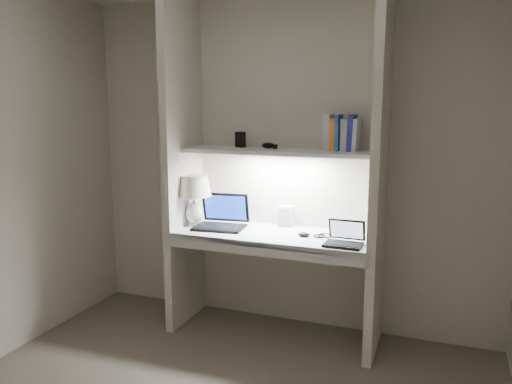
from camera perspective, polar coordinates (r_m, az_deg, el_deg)
The scene contains 17 objects.
back_wall at distance 3.79m, azimuth 3.44°, elevation 3.35°, with size 3.20×0.01×2.50m, color beige.
alcove_panel_left at distance 3.83m, azimuth -8.32°, elevation 3.32°, with size 0.06×0.55×2.50m, color beige.
alcove_panel_right at distance 3.37m, azimuth 13.95°, elevation 2.27°, with size 0.06×0.55×2.50m, color beige.
desk at distance 3.63m, azimuth 2.06°, elevation -4.99°, with size 1.40×0.55×0.04m, color white.
desk_apron at distance 3.40m, azimuth 0.63°, elevation -6.53°, with size 1.46×0.03×0.10m, color silver.
shelf at distance 3.61m, azimuth 2.60°, elevation 4.63°, with size 1.40×0.36×0.03m, color silver.
strip_light at distance 3.61m, azimuth 2.60°, elevation 4.28°, with size 0.60×0.04×0.01m, color white.
table_lamp at distance 3.81m, azimuth -7.10°, elevation 0.03°, with size 0.27×0.27×0.39m.
laptop_main at distance 3.79m, azimuth -3.94°, elevation -3.17°, with size 0.40×0.36×0.25m.
laptop_netbook at distance 3.36m, azimuth 10.08°, elevation -5.33°, with size 0.25×0.22×0.16m.
speaker at distance 3.80m, azimuth 3.41°, elevation -2.77°, with size 0.11×0.08×0.16m, color silver.
mouse at distance 3.53m, azimuth 5.50°, elevation -4.85°, with size 0.09×0.06×0.03m, color black.
cable_coil at distance 3.55m, azimuth 7.90°, elevation -4.94°, with size 0.11×0.11×0.01m, color black.
sticky_note at distance 3.79m, azimuth -4.82°, elevation -4.02°, with size 0.08×0.08×0.00m, color gold.
book_row at distance 3.56m, azimuth 9.73°, elevation 6.59°, with size 0.24×0.17×0.25m.
shelf_box at distance 3.80m, azimuth -1.80°, elevation 6.01°, with size 0.07×0.05×0.12m, color black.
shelf_gadget at distance 3.68m, azimuth 1.41°, elevation 5.33°, with size 0.10×0.07×0.04m, color black.
Camera 1 is at (1.12, -2.10, 1.68)m, focal length 35.00 mm.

